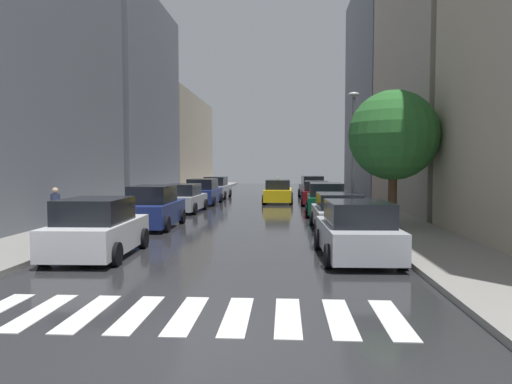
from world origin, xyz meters
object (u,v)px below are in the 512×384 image
object	(u,v)px
parked_car_right_second	(338,213)
parked_car_right_fifth	(312,188)
parked_car_left_fifth	(216,188)
lamp_post_right	(353,142)
taxi_midroad	(278,192)
parked_car_left_nearest	(97,229)
parked_car_left_fourth	(203,192)
parked_car_left_third	(184,199)
parked_car_left_second	(154,208)
pedestrian_foreground	(56,207)
street_tree_right	(393,136)
parked_car_right_fourth	(316,193)
parked_car_right_third	(326,200)
parked_car_right_nearest	(357,232)

from	to	relation	value
parked_car_right_second	parked_car_right_fifth	bearing A→B (deg)	-0.45
parked_car_left_fifth	lamp_post_right	xyz separation A→B (m)	(9.28, -10.56, 3.16)
parked_car_right_fifth	taxi_midroad	distance (m)	5.71
parked_car_left_nearest	parked_car_left_fourth	xyz separation A→B (m)	(-0.05, 18.15, 0.01)
parked_car_left_third	parked_car_right_fifth	size ratio (longest dim) A/B	0.86
parked_car_left_second	pedestrian_foreground	bearing A→B (deg)	114.86
pedestrian_foreground	street_tree_right	size ratio (longest dim) A/B	0.29
parked_car_left_fifth	lamp_post_right	bearing A→B (deg)	-137.13
street_tree_right	parked_car_left_fourth	bearing A→B (deg)	130.71
parked_car_left_fifth	pedestrian_foreground	bearing A→B (deg)	171.08
parked_car_left_nearest	parked_car_left_fifth	world-z (taller)	parked_car_left_fifth
parked_car_right_fourth	parked_car_right_fifth	size ratio (longest dim) A/B	0.91
parked_car_right_fourth	taxi_midroad	size ratio (longest dim) A/B	0.96
parked_car_right_fourth	parked_car_left_second	bearing A→B (deg)	150.33
parked_car_left_nearest	parked_car_right_third	xyz separation A→B (m)	(7.64, 12.00, 0.00)
parked_car_left_nearest	lamp_post_right	world-z (taller)	lamp_post_right
parked_car_left_nearest	parked_car_left_third	distance (m)	12.91
parked_car_right_third	parked_car_right_fourth	distance (m)	6.45
parked_car_right_third	parked_car_right_fifth	distance (m)	12.80
parked_car_left_nearest	street_tree_right	distance (m)	12.29
parked_car_left_nearest	pedestrian_foreground	world-z (taller)	pedestrian_foreground
parked_car_left_third	parked_car_right_fifth	distance (m)	14.26
parked_car_right_third	parked_car_right_fourth	world-z (taller)	parked_car_right_third
parked_car_right_second	parked_car_right_fifth	xyz separation A→B (m)	(0.01, 18.94, 0.10)
pedestrian_foreground	street_tree_right	world-z (taller)	street_tree_right
parked_car_right_third	parked_car_left_fourth	bearing A→B (deg)	53.60
parked_car_left_third	parked_car_left_fifth	world-z (taller)	parked_car_left_fifth
parked_car_right_second	pedestrian_foreground	world-z (taller)	pedestrian_foreground
parked_car_left_nearest	parked_car_left_fourth	bearing A→B (deg)	-1.58
parked_car_left_fifth	parked_car_right_fourth	size ratio (longest dim) A/B	0.97
parked_car_right_third	parked_car_left_third	bearing A→B (deg)	85.69
parked_car_right_nearest	parked_car_left_fifth	bearing A→B (deg)	15.86
parked_car_right_third	pedestrian_foreground	world-z (taller)	pedestrian_foreground
street_tree_right	parked_car_right_third	bearing A→B (deg)	112.83
parked_car_left_fourth	parked_car_right_second	size ratio (longest dim) A/B	1.01
parked_car_right_second	parked_car_left_third	bearing A→B (deg)	47.71
parked_car_left_second	parked_car_left_fourth	bearing A→B (deg)	-0.42
parked_car_left_third	parked_car_left_fifth	xyz separation A→B (m)	(0.24, 11.09, 0.05)
parked_car_left_second	parked_car_right_third	bearing A→B (deg)	-53.92
parked_car_right_nearest	lamp_post_right	bearing A→B (deg)	-9.17
parked_car_left_second	taxi_midroad	world-z (taller)	taxi_midroad
parked_car_left_fourth	parked_car_right_second	world-z (taller)	parked_car_left_fourth
parked_car_left_nearest	parked_car_right_nearest	size ratio (longest dim) A/B	0.99
parked_car_left_second	street_tree_right	xyz separation A→B (m)	(10.03, 0.24, 3.05)
parked_car_left_third	parked_car_left_fourth	distance (m)	5.25
parked_car_left_third	parked_car_right_nearest	xyz separation A→B (m)	(7.76, -12.76, 0.02)
parked_car_left_nearest	parked_car_right_nearest	xyz separation A→B (m)	(7.51, 0.15, -0.03)
parked_car_left_fourth	taxi_midroad	distance (m)	5.28
parked_car_left_third	parked_car_left_fourth	size ratio (longest dim) A/B	0.93
parked_car_left_nearest	parked_car_right_nearest	bearing A→B (deg)	-90.60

